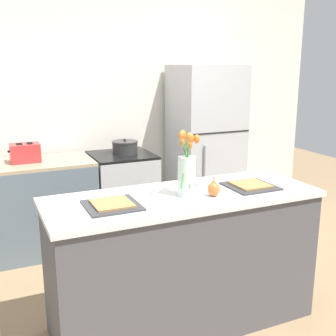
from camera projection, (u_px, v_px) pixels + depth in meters
ground_plane at (183, 321)px, 2.95m from camera, size 10.00×10.00×0.00m
back_wall at (99, 104)px, 4.40m from camera, size 5.20×0.08×2.70m
kitchen_island at (183, 260)px, 2.84m from camera, size 1.80×0.66×0.93m
back_counter at (2, 212)px, 3.84m from camera, size 1.68×0.60×0.88m
stove_range at (123, 196)px, 4.30m from camera, size 0.60×0.61×0.88m
refrigerator at (205, 147)px, 4.58m from camera, size 0.68×0.67×1.75m
flower_vase at (187, 171)px, 2.65m from camera, size 0.15×0.15×0.43m
pear_figurine at (214, 188)px, 2.68m from camera, size 0.08×0.08×0.13m
plate_setting_left at (112, 205)px, 2.50m from camera, size 0.32×0.32×0.02m
plate_setting_right at (250, 186)px, 2.89m from camera, size 0.32×0.32×0.02m
toaster at (25, 153)px, 3.83m from camera, size 0.28×0.18×0.17m
cooking_pot at (125, 147)px, 4.21m from camera, size 0.26×0.26×0.15m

